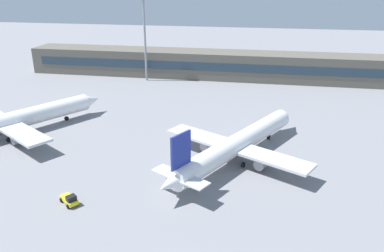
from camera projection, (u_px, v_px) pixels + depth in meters
ground_plane at (218, 141)px, 81.34m from camera, size 400.00×400.00×0.00m
terminal_building at (237, 65)px, 130.19m from camera, size 147.48×12.13×9.00m
airplane_near at (238, 143)px, 72.02m from camera, size 28.87×39.79×10.76m
airplane_mid at (12, 121)px, 82.81m from camera, size 29.27×40.08×11.18m
baggage_tug_yellow at (70, 200)px, 58.32m from camera, size 3.77×3.38×1.75m
floodlight_tower_west at (145, 33)px, 123.53m from camera, size 3.20×0.80×27.51m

